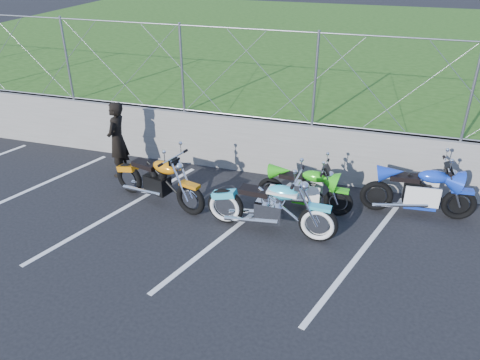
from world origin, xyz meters
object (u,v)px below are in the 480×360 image
(sportbike_green, at_px, (306,190))
(person_standing, at_px, (117,140))
(cruiser_turquoise, at_px, (272,209))
(naked_orange, at_px, (159,182))
(sportbike_blue, at_px, (420,193))

(sportbike_green, xyz_separation_m, person_standing, (-4.37, 0.29, 0.43))
(cruiser_turquoise, relative_size, naked_orange, 1.10)
(naked_orange, relative_size, sportbike_blue, 1.03)
(sportbike_green, height_order, person_standing, person_standing)
(sportbike_green, bearing_deg, cruiser_turquoise, -111.45)
(naked_orange, height_order, sportbike_blue, naked_orange)
(naked_orange, distance_m, sportbike_green, 2.98)
(sportbike_blue, xyz_separation_m, person_standing, (-6.55, -0.16, 0.38))
(cruiser_turquoise, distance_m, naked_orange, 2.48)
(cruiser_turquoise, bearing_deg, person_standing, 164.91)
(sportbike_green, height_order, sportbike_blue, sportbike_blue)
(cruiser_turquoise, distance_m, sportbike_blue, 3.00)
(cruiser_turquoise, bearing_deg, sportbike_green, 68.47)
(sportbike_blue, distance_m, person_standing, 6.56)
(cruiser_turquoise, height_order, sportbike_green, cruiser_turquoise)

